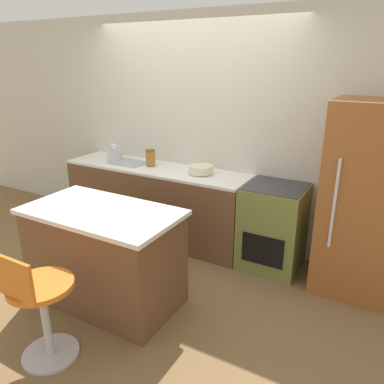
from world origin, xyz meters
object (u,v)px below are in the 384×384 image
stool_chair (40,306)px  kettle (114,153)px  mixing_bowl (201,169)px  oven_range (273,227)px  refrigerator (362,201)px

stool_chair → kettle: kettle is taller
kettle → mixing_bowl: (1.24, 0.00, -0.04)m
oven_range → kettle: (-2.11, 0.03, 0.53)m
oven_range → refrigerator: size_ratio=0.50×
kettle → mixing_bowl: bearing=0.0°
refrigerator → stool_chair: (-1.81, -2.08, -0.44)m
kettle → refrigerator: bearing=-1.0°
refrigerator → kettle: 2.90m
refrigerator → kettle: size_ratio=8.67×
stool_chair → mixing_bowl: 2.19m
refrigerator → kettle: bearing=179.0°
refrigerator → mixing_bowl: bearing=178.3°
oven_range → stool_chair: bearing=-115.7°
stool_chair → kettle: 2.46m
refrigerator → stool_chair: bearing=-130.9°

